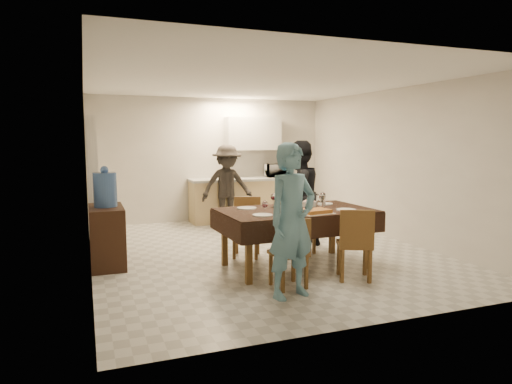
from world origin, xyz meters
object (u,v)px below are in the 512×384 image
savoury_tart (316,211)px  water_pitcher (321,202)px  wine_bottle (291,197)px  person_kitchen (227,185)px  dining_table (296,212)px  water_jug (105,190)px  person_near (292,221)px  microwave (277,170)px  person_far (298,194)px  console (107,236)px

savoury_tart → water_pitcher: bearing=52.9°
wine_bottle → person_kitchen: size_ratio=0.21×
savoury_tart → person_kitchen: (-0.10, 3.57, -0.01)m
dining_table → water_jug: bearing=155.9°
person_near → water_pitcher: bearing=33.3°
microwave → person_kitchen: person_kitchen is taller
wine_bottle → person_near: (-0.50, -1.10, -0.11)m
dining_table → water_jug: size_ratio=4.46×
wine_bottle → person_near: bearing=-114.4°
person_near → person_kitchen: 4.27m
person_kitchen → water_pitcher: bearing=-83.9°
person_far → person_kitchen: person_far is taller
console → water_jug: 0.65m
wine_bottle → microwave: bearing=69.5°
water_jug → person_kitchen: size_ratio=0.29×
microwave → person_far: 2.70m
person_far → console: bearing=-19.5°
person_kitchen → savoury_tart: bearing=-88.5°
water_jug → console: bearing=0.0°
water_jug → water_pitcher: 2.94m
savoury_tart → person_near: person_near is taller
savoury_tart → water_jug: bearing=151.9°
savoury_tart → person_far: person_far is taller
dining_table → console: 2.61m
console → person_far: size_ratio=0.52×
console → person_kitchen: person_kitchen is taller
water_pitcher → microwave: size_ratio=0.36×
person_kitchen → wine_bottle: bearing=-91.0°
person_far → person_near: bearing=41.2°
dining_table → microwave: microwave is taller
savoury_tart → person_far: bearing=72.5°
savoury_tart → microwave: (1.19, 4.02, 0.23)m
water_jug → savoury_tart: (2.51, -1.34, -0.24)m
water_pitcher → microwave: (0.94, 3.69, 0.17)m
person_kitchen → microwave: bearing=19.2°
water_jug → wine_bottle: (2.36, -0.91, -0.09)m
water_jug → person_near: (1.86, -2.01, -0.20)m
console → microwave: (3.70, 2.68, 0.64)m
microwave → person_near: 5.04m
microwave → dining_table: bearing=70.4°
savoury_tart → person_far: size_ratio=0.24×
console → microwave: microwave is taller
microwave → person_kitchen: (-1.29, -0.45, -0.24)m
wine_bottle → person_far: (0.60, 1.00, -0.11)m
dining_table → water_jug: (-2.41, 0.96, 0.30)m
microwave → person_far: size_ratio=0.30×
wine_bottle → person_far: person_far is taller
microwave → water_jug: bearing=35.9°
dining_table → person_near: bearing=-120.0°
person_near → person_kitchen: person_near is taller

